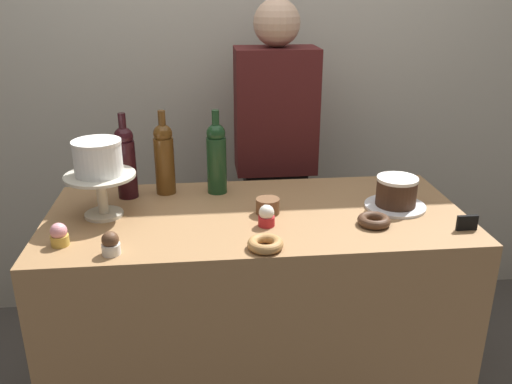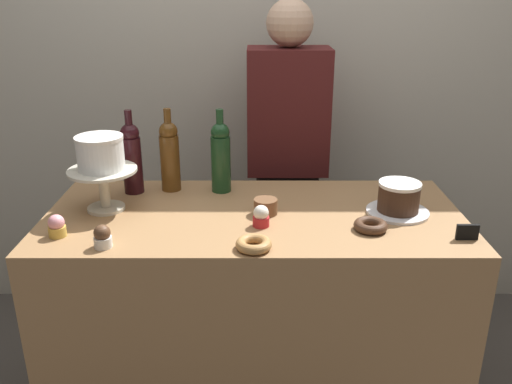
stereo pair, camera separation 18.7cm
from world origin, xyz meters
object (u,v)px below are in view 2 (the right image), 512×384
donut_maple (255,244)px  price_sign_chalkboard (470,232)px  chocolate_round_cake (401,197)px  cake_stand_pedestal (106,182)px  cupcake_chocolate (105,237)px  wine_bottle_dark_red (134,157)px  wine_bottle_green (223,156)px  donut_chocolate (373,226)px  wine_bottle_amber (172,154)px  cupcake_strawberry (59,226)px  barista_figure (289,172)px  cupcake_vanilla (263,216)px  white_layer_cake (103,153)px  cookie_stack (268,206)px

donut_maple → price_sign_chalkboard: price_sign_chalkboard is taller
chocolate_round_cake → cake_stand_pedestal: bearing=178.0°
cupcake_chocolate → wine_bottle_dark_red: bearing=90.5°
wine_bottle_green → donut_chocolate: wine_bottle_green is taller
cake_stand_pedestal → wine_bottle_amber: wine_bottle_amber is taller
wine_bottle_amber → donut_chocolate: bearing=-27.9°
cake_stand_pedestal → cupcake_strawberry: (-0.10, -0.22, -0.07)m
wine_bottle_amber → barista_figure: size_ratio=0.20×
cake_stand_pedestal → cupcake_strawberry: cake_stand_pedestal is taller
wine_bottle_green → cupcake_vanilla: wine_bottle_green is taller
wine_bottle_green → wine_bottle_dark_red: bearing=-177.7°
chocolate_round_cake → wine_bottle_green: 0.68m
white_layer_cake → donut_maple: white_layer_cake is taller
donut_chocolate → chocolate_round_cake: bearing=47.7°
donut_maple → cake_stand_pedestal: bearing=149.8°
wine_bottle_amber → cupcake_chocolate: 0.53m
cake_stand_pedestal → donut_chocolate: (0.92, -0.17, -0.09)m
donut_maple → white_layer_cake: bearing=149.8°
cake_stand_pedestal → cupcake_vanilla: (0.56, -0.14, -0.07)m
wine_bottle_amber → donut_chocolate: (0.71, -0.38, -0.13)m
chocolate_round_cake → barista_figure: bearing=121.3°
cookie_stack → cupcake_chocolate: bearing=-152.9°
wine_bottle_green → chocolate_round_cake: bearing=-19.5°
cupcake_vanilla → donut_chocolate: cupcake_vanilla is taller
donut_chocolate → price_sign_chalkboard: price_sign_chalkboard is taller
cake_stand_pedestal → price_sign_chalkboard: bearing=-11.4°
cupcake_vanilla → donut_maple: cupcake_vanilla is taller
cupcake_chocolate → barista_figure: 1.06m
cake_stand_pedestal → wine_bottle_dark_red: (0.06, 0.18, 0.04)m
wine_bottle_dark_red → price_sign_chalkboard: bearing=-20.1°
donut_maple → barista_figure: bearing=80.1°
wine_bottle_amber → donut_maple: (0.32, -0.51, -0.13)m
wine_bottle_green → cookie_stack: wine_bottle_green is taller
cupcake_vanilla → wine_bottle_green: bearing=114.8°
donut_maple → cookie_stack: cookie_stack is taller
cupcake_vanilla → donut_maple: bearing=-99.2°
white_layer_cake → cupcake_chocolate: (0.07, -0.30, -0.18)m
wine_bottle_green → cake_stand_pedestal: bearing=-154.8°
donut_chocolate → wine_bottle_dark_red: bearing=157.8°
chocolate_round_cake → cupcake_vanilla: (-0.49, -0.11, -0.03)m
cupcake_strawberry → cupcake_vanilla: same height
cupcake_strawberry → price_sign_chalkboard: (1.31, -0.02, -0.01)m
cupcake_chocolate → donut_maple: bearing=-1.6°
cake_stand_pedestal → chocolate_round_cake: (1.04, -0.04, -0.04)m
white_layer_cake → wine_bottle_dark_red: 0.20m
cupcake_strawberry → white_layer_cake: bearing=65.7°
cake_stand_pedestal → white_layer_cake: bearing=90.0°
donut_chocolate → cookie_stack: size_ratio=1.33×
barista_figure → wine_bottle_dark_red: bearing=-148.3°
white_layer_cake → cupcake_vanilla: bearing=-14.3°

